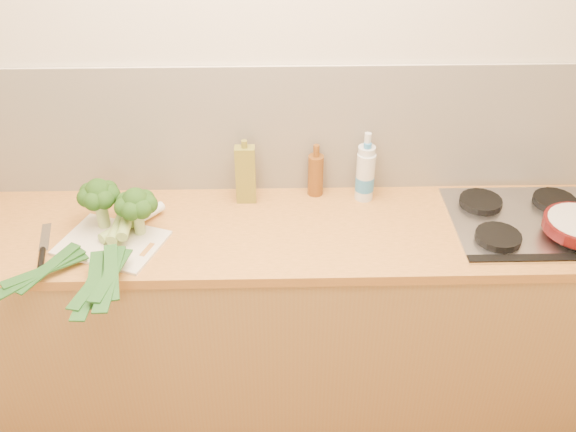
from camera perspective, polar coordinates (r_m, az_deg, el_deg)
name	(u,v)px	position (r m, az deg, el deg)	size (l,w,h in m)	color
room_shell	(264,130)	(2.59, -2.12, 7.61)	(3.50, 3.50, 3.50)	beige
counter	(267,313)	(2.77, -1.85, -8.58)	(3.20, 0.62, 0.90)	#A27C43
gas_hob	(527,221)	(2.66, 20.50, -0.44)	(0.58, 0.50, 0.04)	silver
chopping_board	(112,243)	(2.48, -15.39, -2.31)	(0.37, 0.27, 0.01)	beige
broccoli_left	(99,195)	(2.50, -16.47, 1.79)	(0.16, 0.16, 0.21)	#9DB86B
broccoli_right	(136,204)	(2.43, -13.37, 1.04)	(0.16, 0.16, 0.19)	#9DB86B
leek_front	(104,237)	(2.47, -16.03, -1.84)	(0.51, 0.57, 0.04)	white
leek_mid	(111,241)	(2.41, -15.42, -2.15)	(0.11, 0.69, 0.04)	white
leek_back	(120,242)	(2.37, -14.68, -2.27)	(0.10, 0.61, 0.04)	white
chefs_knife	(42,253)	(2.50, -20.99, -3.10)	(0.09, 0.30, 0.02)	silver
oil_tin	(246,174)	(2.58, -3.79, 3.74)	(0.08, 0.05, 0.28)	olive
glass_bottle	(365,171)	(2.62, 6.88, 3.98)	(0.07, 0.07, 0.29)	silver
amber_bottle	(316,174)	(2.64, 2.47, 3.74)	(0.06, 0.06, 0.23)	brown
water_bottle	(365,178)	(2.63, 6.86, 3.41)	(0.08, 0.08, 0.23)	silver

